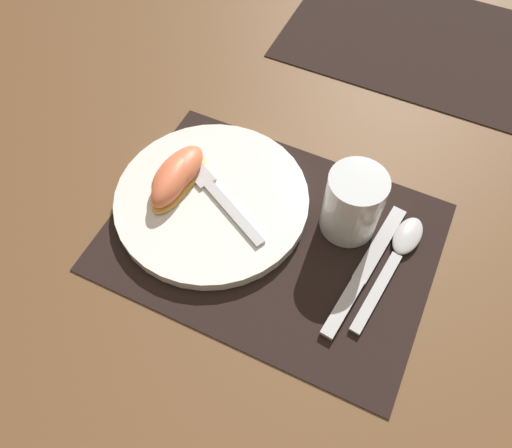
{
  "coord_description": "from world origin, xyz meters",
  "views": [
    {
      "loc": [
        0.13,
        -0.32,
        0.57
      ],
      "look_at": [
        -0.02,
        -0.0,
        0.02
      ],
      "focal_mm": 35.0,
      "sensor_mm": 36.0,
      "label": 1
    }
  ],
  "objects": [
    {
      "name": "ground_plane",
      "position": [
        0.0,
        0.0,
        0.0
      ],
      "size": [
        3.0,
        3.0,
        0.0
      ],
      "primitive_type": "plane",
      "color": "brown"
    },
    {
      "name": "placemat",
      "position": [
        0.0,
        0.0,
        0.0
      ],
      "size": [
        0.43,
        0.31,
        0.0
      ],
      "color": "black",
      "rests_on": "ground_plane"
    },
    {
      "name": "citrus_wedge_1",
      "position": [
        -0.15,
        0.01,
        0.04
      ],
      "size": [
        0.05,
        0.1,
        0.04
      ],
      "color": "#F7C656",
      "rests_on": "plate"
    },
    {
      "name": "placemat_far",
      "position": [
        0.05,
        0.48,
        0.0
      ],
      "size": [
        0.43,
        0.31,
        0.0
      ],
      "color": "black",
      "rests_on": "ground_plane"
    },
    {
      "name": "juice_glass",
      "position": [
        0.09,
        0.06,
        0.05
      ],
      "size": [
        0.08,
        0.08,
        0.1
      ],
      "color": "silver",
      "rests_on": "placemat"
    },
    {
      "name": "spoon",
      "position": [
        0.16,
        0.05,
        0.01
      ],
      "size": [
        0.05,
        0.19,
        0.01
      ],
      "color": "#BCBCC1",
      "rests_on": "placemat"
    },
    {
      "name": "knife",
      "position": [
        0.13,
        0.0,
        0.01
      ],
      "size": [
        0.04,
        0.21,
        0.01
      ],
      "color": "#BCBCC1",
      "rests_on": "placemat"
    },
    {
      "name": "fork",
      "position": [
        -0.1,
        0.02,
        0.02
      ],
      "size": [
        0.18,
        0.11,
        0.0
      ],
      "color": "#BCBCC1",
      "rests_on": "plate"
    },
    {
      "name": "plate",
      "position": [
        -0.1,
        0.01,
        0.01
      ],
      "size": [
        0.27,
        0.27,
        0.02
      ],
      "color": "white",
      "rests_on": "placemat"
    },
    {
      "name": "citrus_wedge_0",
      "position": [
        -0.15,
        0.02,
        0.03
      ],
      "size": [
        0.06,
        0.11,
        0.03
      ],
      "color": "#F7C656",
      "rests_on": "plate"
    }
  ]
}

